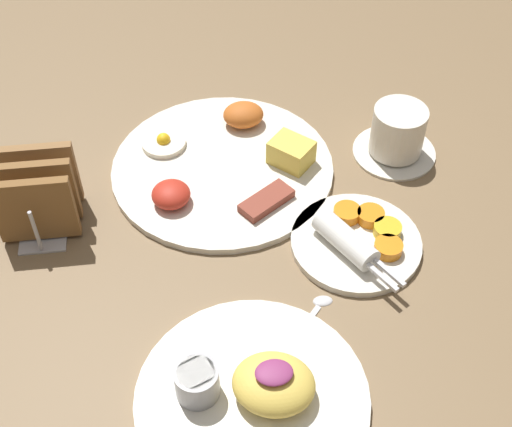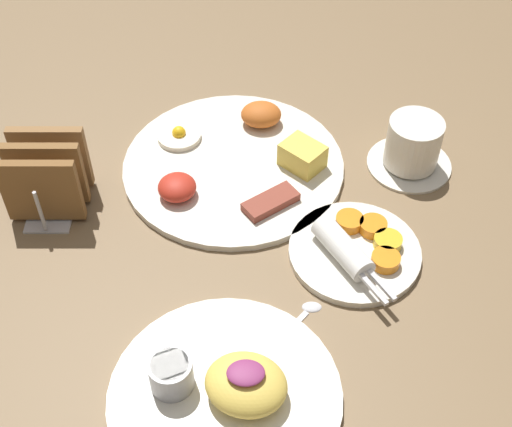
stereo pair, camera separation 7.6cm
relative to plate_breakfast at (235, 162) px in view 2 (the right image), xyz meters
The scene contains 7 objects.
ground_plane 0.15m from the plate_breakfast, 107.91° to the right, with size 3.00×3.00×0.00m, color brown.
plate_breakfast is the anchor object (origin of this frame).
plate_condiments 0.22m from the plate_breakfast, 46.75° to the right, with size 0.17×0.18×0.04m.
plate_foreground 0.36m from the plate_breakfast, 90.74° to the right, with size 0.25×0.25×0.06m.
toast_rack 0.26m from the plate_breakfast, 164.18° to the right, with size 0.10×0.12×0.10m.
coffee_cup 0.25m from the plate_breakfast, ahead, with size 0.12×0.12×0.08m.
teaspoon 0.28m from the plate_breakfast, 74.68° to the right, with size 0.09×0.10×0.01m.
Camera 2 is at (0.08, -0.60, 0.70)m, focal length 50.00 mm.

